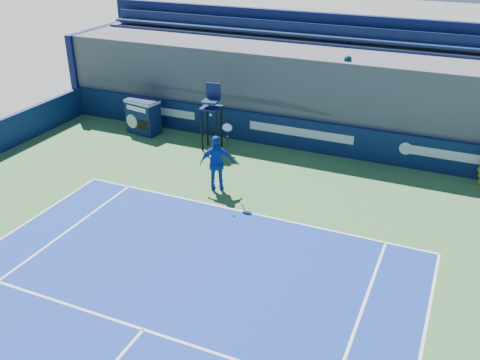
% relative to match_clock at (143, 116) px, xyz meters
% --- Properties ---
extents(back_hoarding, '(20.40, 0.21, 1.20)m').
position_rel_match_clock_xyz_m(back_hoarding, '(6.29, 0.91, -0.14)').
color(back_hoarding, '#0C1C44').
rests_on(back_hoarding, ground).
extents(match_clock, '(1.43, 0.94, 1.40)m').
position_rel_match_clock_xyz_m(match_clock, '(0.00, 0.00, 0.00)').
color(match_clock, '#0E1B48').
rests_on(match_clock, ground).
extents(umpire_chair, '(0.77, 0.77, 2.48)m').
position_rel_match_clock_xyz_m(umpire_chair, '(3.25, -0.35, 0.79)').
color(umpire_chair, black).
rests_on(umpire_chair, ground).
extents(tennis_player, '(1.16, 0.84, 2.57)m').
position_rel_match_clock_xyz_m(tennis_player, '(4.89, -3.30, 0.19)').
color(tennis_player, '#1440A7').
rests_on(tennis_player, apron).
extents(stadium_seating, '(21.00, 4.05, 4.40)m').
position_rel_match_clock_xyz_m(stadium_seating, '(6.28, 2.96, 1.09)').
color(stadium_seating, '#525257').
rests_on(stadium_seating, ground).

